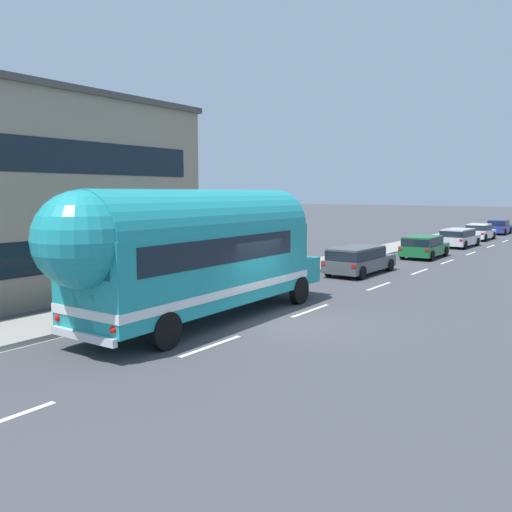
{
  "coord_description": "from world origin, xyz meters",
  "views": [
    {
      "loc": [
        8.95,
        -13.67,
        4.03
      ],
      "look_at": [
        -2.26,
        1.88,
        1.74
      ],
      "focal_mm": 37.37,
      "sensor_mm": 36.0,
      "label": 1
    }
  ],
  "objects_px": {
    "painted_bus": "(194,250)",
    "car_third": "(459,237)",
    "car_fourth": "(479,231)",
    "car_second": "(424,245)",
    "car_lead": "(358,258)",
    "car_fifth": "(498,226)"
  },
  "relations": [
    {
      "from": "car_lead",
      "to": "car_fifth",
      "type": "relative_size",
      "value": 1.08
    },
    {
      "from": "painted_bus",
      "to": "car_fifth",
      "type": "relative_size",
      "value": 2.58
    },
    {
      "from": "car_lead",
      "to": "car_fourth",
      "type": "bearing_deg",
      "value": 89.72
    },
    {
      "from": "painted_bus",
      "to": "car_third",
      "type": "xyz_separation_m",
      "value": [
        0.15,
        28.65,
        -1.52
      ]
    },
    {
      "from": "car_lead",
      "to": "car_fifth",
      "type": "height_order",
      "value": "same"
    },
    {
      "from": "car_second",
      "to": "car_lead",
      "type": "bearing_deg",
      "value": -93.1
    },
    {
      "from": "painted_bus",
      "to": "car_third",
      "type": "distance_m",
      "value": 28.69
    },
    {
      "from": "car_fourth",
      "to": "car_fifth",
      "type": "relative_size",
      "value": 1.01
    },
    {
      "from": "painted_bus",
      "to": "car_lead",
      "type": "bearing_deg",
      "value": 91.14
    },
    {
      "from": "painted_bus",
      "to": "car_third",
      "type": "bearing_deg",
      "value": 89.7
    },
    {
      "from": "car_fifth",
      "to": "painted_bus",
      "type": "bearing_deg",
      "value": -89.74
    },
    {
      "from": "car_second",
      "to": "car_fifth",
      "type": "distance_m",
      "value": 23.28
    },
    {
      "from": "painted_bus",
      "to": "car_lead",
      "type": "distance_m",
      "value": 12.32
    },
    {
      "from": "car_lead",
      "to": "car_second",
      "type": "distance_m",
      "value": 8.42
    },
    {
      "from": "car_lead",
      "to": "car_second",
      "type": "bearing_deg",
      "value": 86.9
    },
    {
      "from": "car_third",
      "to": "car_fourth",
      "type": "relative_size",
      "value": 1.04
    },
    {
      "from": "painted_bus",
      "to": "car_third",
      "type": "relative_size",
      "value": 2.47
    },
    {
      "from": "car_fourth",
      "to": "car_second",
      "type": "bearing_deg",
      "value": -88.73
    },
    {
      "from": "car_second",
      "to": "car_fourth",
      "type": "bearing_deg",
      "value": 91.27
    },
    {
      "from": "painted_bus",
      "to": "car_fourth",
      "type": "xyz_separation_m",
      "value": [
        -0.13,
        35.98,
        -1.57
      ]
    },
    {
      "from": "painted_bus",
      "to": "car_fourth",
      "type": "relative_size",
      "value": 2.57
    },
    {
      "from": "car_lead",
      "to": "car_third",
      "type": "xyz_separation_m",
      "value": [
        0.4,
        16.42,
        -0.0
      ]
    }
  ]
}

